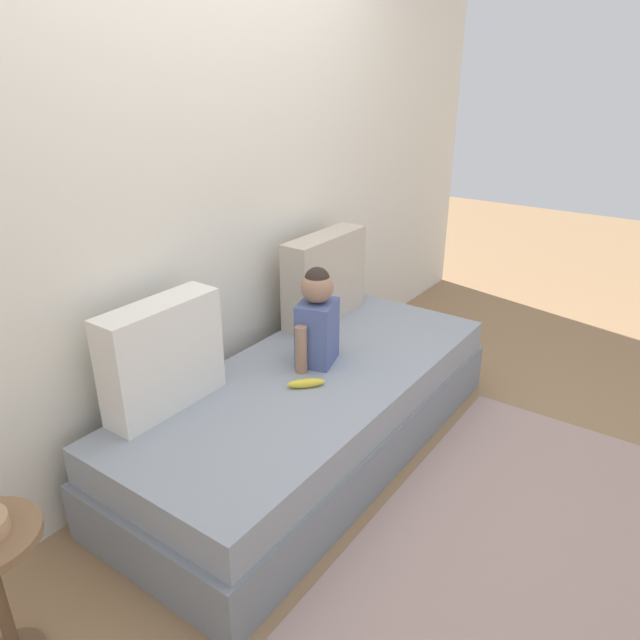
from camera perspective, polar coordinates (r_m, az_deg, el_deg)
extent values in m
plane|color=#93704C|center=(2.94, -0.62, -12.34)|extent=(12.00, 12.00, 0.00)
cube|color=silver|center=(2.79, -10.46, 13.21)|extent=(5.29, 0.10, 2.48)
cube|color=gray|center=(2.87, -0.63, -10.27)|extent=(2.09, 0.87, 0.26)
cube|color=#8C939E|center=(2.76, -0.65, -6.67)|extent=(2.02, 0.85, 0.16)
cube|color=silver|center=(2.45, -15.11, -3.41)|extent=(0.53, 0.16, 0.46)
cube|color=#C1B29E|center=(3.23, 0.45, 4.21)|extent=(0.58, 0.16, 0.48)
cube|color=#4C5B93|center=(2.75, -0.27, -1.22)|extent=(0.24, 0.21, 0.31)
sphere|color=#9E755B|center=(2.67, -0.28, 3.25)|extent=(0.15, 0.15, 0.15)
sphere|color=#2D231E|center=(2.65, -0.28, 3.94)|extent=(0.12, 0.12, 0.12)
cylinder|color=#9E755B|center=(2.68, -1.86, -2.90)|extent=(0.06, 0.06, 0.23)
cylinder|color=#9E755B|center=(2.87, 1.22, -1.04)|extent=(0.06, 0.06, 0.23)
ellipsoid|color=yellow|center=(2.60, -1.36, -6.17)|extent=(0.15, 0.15, 0.04)
cylinder|color=brown|center=(2.18, -28.72, -23.04)|extent=(0.04, 0.04, 0.47)
cube|color=tan|center=(2.61, 18.26, -19.03)|extent=(1.88, 1.00, 0.01)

